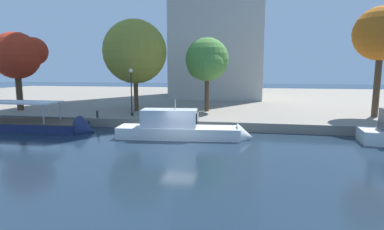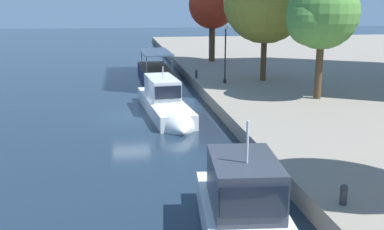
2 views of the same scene
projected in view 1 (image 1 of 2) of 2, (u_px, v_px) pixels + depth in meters
name	position (u px, v px, depth m)	size (l,w,h in m)	color
ground_plane	(179.00, 145.00, 22.32)	(220.00, 220.00, 0.00)	#192838
dock_promenade	(221.00, 99.00, 54.62)	(120.00, 55.00, 0.84)	gray
tour_boat_0	(30.00, 128.00, 27.91)	(13.72, 3.24, 3.88)	navy
motor_yacht_1	(184.00, 131.00, 24.56)	(11.01, 3.20, 4.05)	silver
mooring_bollard_0	(97.00, 114.00, 29.83)	(0.25, 0.25, 0.73)	#2D2D33
lamp_post	(131.00, 87.00, 30.82)	(0.39, 0.39, 4.80)	black
tree_0	(19.00, 56.00, 35.00)	(5.57, 5.63, 8.99)	#4C3823
tree_1	(207.00, 61.00, 33.76)	(4.85, 5.03, 8.27)	#4C3823
tree_2	(382.00, 33.00, 29.22)	(5.21, 5.21, 10.78)	#4C3823
tree_3	(136.00, 50.00, 34.12)	(7.10, 7.10, 10.25)	#4C3823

